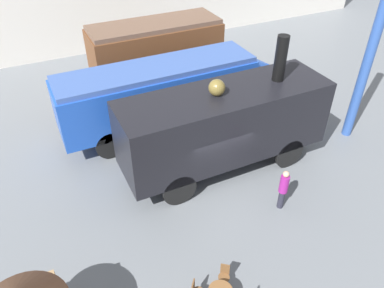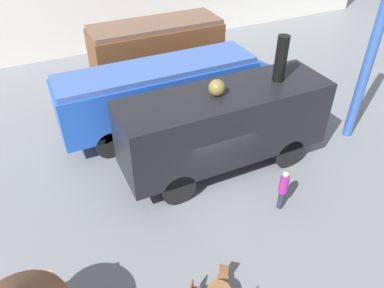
# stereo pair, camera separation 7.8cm
# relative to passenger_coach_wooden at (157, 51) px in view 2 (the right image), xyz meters

# --- Properties ---
(ground_plane) EXTENTS (80.00, 80.00, 0.00)m
(ground_plane) POSITION_rel_passenger_coach_wooden_xyz_m (-0.83, -8.68, -2.38)
(ground_plane) COLOR slate
(passenger_coach_wooden) EXTENTS (7.14, 2.62, 3.98)m
(passenger_coach_wooden) POSITION_rel_passenger_coach_wooden_xyz_m (0.00, 0.00, 0.00)
(passenger_coach_wooden) COLOR brown
(passenger_coach_wooden) RESTS_ON ground_plane
(streamlined_locomotive) EXTENTS (11.38, 2.50, 3.43)m
(streamlined_locomotive) POSITION_rel_passenger_coach_wooden_xyz_m (-0.64, -3.91, -0.27)
(streamlined_locomotive) COLOR blue
(streamlined_locomotive) RESTS_ON ground_plane
(steam_locomotive) EXTENTS (8.64, 2.64, 5.54)m
(steam_locomotive) POSITION_rel_passenger_coach_wooden_xyz_m (-0.05, -7.79, -0.08)
(steam_locomotive) COLOR black
(steam_locomotive) RESTS_ON ground_plane
(cafe_chair_5) EXTENTS (0.40, 0.41, 0.87)m
(cafe_chair_5) POSITION_rel_passenger_coach_wooden_xyz_m (-2.85, -12.86, -1.87)
(cafe_chair_5) COLOR black
(cafe_chair_5) RESTS_ON ground_plane
(visitor_person) EXTENTS (0.34, 0.34, 1.80)m
(visitor_person) POSITION_rel_passenger_coach_wooden_xyz_m (0.77, -10.90, -1.39)
(visitor_person) COLOR #262633
(visitor_person) RESTS_ON ground_plane
(support_pillar) EXTENTS (0.44, 0.44, 8.00)m
(support_pillar) POSITION_rel_passenger_coach_wooden_xyz_m (6.70, -8.28, 1.62)
(support_pillar) COLOR #2D519E
(support_pillar) RESTS_ON ground_plane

